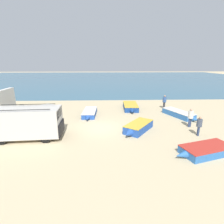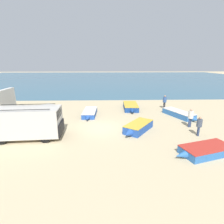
# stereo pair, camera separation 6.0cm
# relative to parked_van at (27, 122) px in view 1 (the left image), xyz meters

# --- Properties ---
(ground_plane) EXTENTS (200.00, 200.00, 0.00)m
(ground_plane) POSITION_rel_parked_van_xyz_m (5.48, 1.91, -1.31)
(ground_plane) COLOR tan
(sea_water) EXTENTS (120.00, 80.00, 0.01)m
(sea_water) POSITION_rel_parked_van_xyz_m (5.48, 53.91, -1.30)
(sea_water) COLOR #33607A
(sea_water) RESTS_ON ground_plane
(parked_van) EXTENTS (5.23, 2.49, 2.52)m
(parked_van) POSITION_rel_parked_van_xyz_m (0.00, 0.00, 0.00)
(parked_van) COLOR beige
(parked_van) RESTS_ON ground_plane
(fishing_rowboat_0) EXTENTS (3.83, 4.80, 0.61)m
(fishing_rowboat_0) POSITION_rel_parked_van_xyz_m (-2.13, 7.59, -1.00)
(fishing_rowboat_0) COLOR #ADA89E
(fishing_rowboat_0) RESTS_ON ground_plane
(fishing_rowboat_1) EXTENTS (1.85, 4.64, 0.64)m
(fishing_rowboat_1) POSITION_rel_parked_van_xyz_m (9.14, 8.42, -0.99)
(fishing_rowboat_1) COLOR navy
(fishing_rowboat_1) RESTS_ON ground_plane
(fishing_rowboat_2) EXTENTS (1.48, 4.41, 0.54)m
(fishing_rowboat_2) POSITION_rel_parked_van_xyz_m (4.21, 5.96, -1.04)
(fishing_rowboat_2) COLOR #234CA3
(fishing_rowboat_2) RESTS_ON ground_plane
(fishing_rowboat_3) EXTENTS (3.05, 3.65, 0.69)m
(fishing_rowboat_3) POSITION_rel_parked_van_xyz_m (8.75, 1.14, -0.96)
(fishing_rowboat_3) COLOR #234CA3
(fishing_rowboat_3) RESTS_ON ground_plane
(fishing_rowboat_4) EXTENTS (4.17, 2.45, 0.54)m
(fishing_rowboat_4) POSITION_rel_parked_van_xyz_m (12.40, -2.92, -1.04)
(fishing_rowboat_4) COLOR #2D66AD
(fishing_rowboat_4) RESTS_ON ground_plane
(fishing_rowboat_5) EXTENTS (2.64, 4.59, 0.60)m
(fishing_rowboat_5) POSITION_rel_parked_van_xyz_m (14.01, 5.10, -1.01)
(fishing_rowboat_5) COLOR #2D66AD
(fishing_rowboat_5) RESTS_ON ground_plane
(fisherman_0) EXTENTS (0.46, 0.46, 1.74)m
(fisherman_0) POSITION_rel_parked_van_xyz_m (13.66, 1.96, -0.27)
(fisherman_0) COLOR navy
(fisherman_0) RESTS_ON ground_plane
(fisherman_1) EXTENTS (0.45, 0.45, 1.72)m
(fisherman_1) POSITION_rel_parked_van_xyz_m (13.46, 8.59, -0.28)
(fisherman_1) COLOR #38383D
(fisherman_1) RESTS_ON ground_plane
(fisherman_2) EXTENTS (0.42, 0.42, 1.59)m
(fisherman_2) POSITION_rel_parked_van_xyz_m (13.43, -0.00, -0.36)
(fisherman_2) COLOR navy
(fisherman_2) RESTS_ON ground_plane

